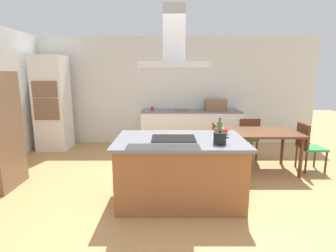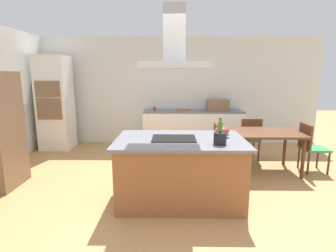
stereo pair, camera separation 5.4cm
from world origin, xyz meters
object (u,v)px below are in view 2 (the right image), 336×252
(chair_at_right_end, at_px, (310,145))
(chair_at_left_end, at_px, (210,144))
(mixing_bowl, at_px, (222,130))
(cutting_board, at_px, (183,110))
(dining_table, at_px, (261,136))
(countertop_microwave, at_px, (218,105))
(tea_kettle, at_px, (220,139))
(chair_facing_back_wall, at_px, (250,136))
(cooktop, at_px, (174,138))
(wall_oven_stack, at_px, (55,103))
(range_hood, at_px, (174,48))
(coffee_mug_red, at_px, (154,109))
(olive_oil_bottle, at_px, (220,129))

(chair_at_right_end, height_order, chair_at_left_end, same)
(mixing_bowl, relative_size, chair_at_left_end, 0.24)
(cutting_board, xyz_separation_m, chair_at_left_end, (0.43, -1.76, -0.40))
(dining_table, bearing_deg, countertop_microwave, 106.51)
(dining_table, distance_m, chair_at_right_end, 0.93)
(tea_kettle, relative_size, mixing_bowl, 1.02)
(countertop_microwave, height_order, cutting_board, countertop_microwave)
(chair_at_left_end, bearing_deg, tea_kettle, -93.81)
(mixing_bowl, xyz_separation_m, chair_facing_back_wall, (0.88, 1.54, -0.45))
(cooktop, xyz_separation_m, cutting_board, (0.25, 2.93, 0.00))
(cooktop, height_order, wall_oven_stack, wall_oven_stack)
(countertop_microwave, distance_m, range_hood, 3.26)
(range_hood, bearing_deg, cooktop, 180.00)
(dining_table, height_order, range_hood, range_hood)
(cutting_board, xyz_separation_m, chair_facing_back_wall, (1.35, -1.10, -0.40))
(wall_oven_stack, distance_m, chair_at_right_end, 5.55)
(tea_kettle, height_order, wall_oven_stack, wall_oven_stack)
(countertop_microwave, height_order, coffee_mug_red, countertop_microwave)
(countertop_microwave, height_order, chair_at_left_end, countertop_microwave)
(chair_at_right_end, xyz_separation_m, chair_facing_back_wall, (-0.92, 0.67, 0.00))
(wall_oven_stack, relative_size, chair_facing_back_wall, 2.47)
(wall_oven_stack, height_order, chair_at_left_end, wall_oven_stack)
(cooktop, relative_size, countertop_microwave, 1.20)
(olive_oil_bottle, distance_m, range_hood, 1.26)
(dining_table, relative_size, chair_at_right_end, 1.57)
(tea_kettle, height_order, chair_at_left_end, tea_kettle)
(chair_facing_back_wall, bearing_deg, wall_oven_stack, 169.52)
(cooktop, distance_m, tea_kettle, 0.65)
(cutting_board, bearing_deg, countertop_microwave, -3.40)
(mixing_bowl, height_order, cutting_board, mixing_bowl)
(tea_kettle, relative_size, olive_oil_bottle, 0.77)
(cooktop, relative_size, wall_oven_stack, 0.27)
(cutting_board, height_order, chair_at_right_end, cutting_board)
(countertop_microwave, xyz_separation_m, wall_oven_stack, (-3.90, -0.23, 0.06))
(range_hood, bearing_deg, dining_table, 36.18)
(countertop_microwave, relative_size, chair_at_right_end, 0.56)
(mixing_bowl, bearing_deg, chair_at_left_end, 92.45)
(wall_oven_stack, distance_m, chair_at_left_end, 3.84)
(coffee_mug_red, bearing_deg, cutting_board, 4.42)
(wall_oven_stack, xyz_separation_m, chair_at_right_end, (5.32, -1.48, -0.59))
(mixing_bowl, bearing_deg, cooktop, -157.73)
(chair_at_left_end, relative_size, range_hood, 0.99)
(wall_oven_stack, bearing_deg, chair_at_left_end, -22.98)
(olive_oil_bottle, height_order, mixing_bowl, olive_oil_bottle)
(olive_oil_bottle, relative_size, countertop_microwave, 0.56)
(mixing_bowl, relative_size, wall_oven_stack, 0.10)
(mixing_bowl, xyz_separation_m, wall_oven_stack, (-3.53, 2.35, 0.14))
(cutting_board, bearing_deg, mixing_bowl, -79.87)
(coffee_mug_red, bearing_deg, range_hood, -80.86)
(mixing_bowl, height_order, range_hood, range_hood)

